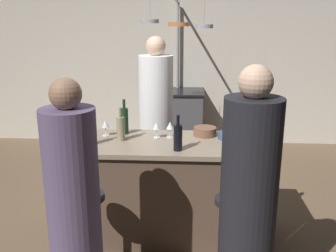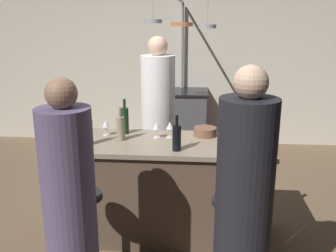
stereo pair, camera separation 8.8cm
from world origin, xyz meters
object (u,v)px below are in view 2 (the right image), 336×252
chef (158,122)px  pepper_mill (260,129)px  stove_range (181,120)px  wine_bottle_green (89,131)px  guest_right (243,210)px  wine_glass_near_right_guest (170,126)px  bar_stool_right (228,236)px  wine_bottle_amber (227,134)px  bar_stool_left (87,230)px  guest_left (70,210)px  wine_glass_by_chef (106,124)px  wine_bottle_red (125,120)px  wine_glass_near_left_guest (157,127)px  mixing_bowl_wooden (205,132)px  mixing_bowl_blue (229,136)px  wine_bottle_white (121,128)px  wine_bottle_dark (177,137)px

chef → pepper_mill: bearing=-40.4°
stove_range → wine_bottle_green: wine_bottle_green is taller
guest_right → wine_glass_near_right_guest: guest_right is taller
bar_stool_right → wine_bottle_amber: 0.81m
bar_stool_right → wine_bottle_green: wine_bottle_green is taller
bar_stool_left → guest_left: 0.54m
bar_stool_left → wine_glass_by_chef: 0.99m
bar_stool_right → wine_bottle_amber: size_ratio=2.19×
stove_range → wine_glass_near_right_guest: 2.39m
stove_range → bar_stool_left: (-0.56, -3.07, -0.07)m
chef → wine_bottle_red: (-0.23, -0.71, 0.21)m
wine_glass_near_left_guest → bar_stool_left: bearing=-122.2°
pepper_mill → wine_bottle_green: size_ratio=0.70×
stove_range → wine_glass_near_right_guest: size_ratio=6.10×
wine_bottle_green → wine_bottle_red: bearing=54.9°
guest_left → wine_glass_near_left_guest: guest_left is taller
chef → mixing_bowl_wooden: bearing=-54.9°
guest_right → pepper_mill: size_ratio=8.06×
wine_glass_near_right_guest → mixing_bowl_wooden: size_ratio=0.70×
stove_range → mixing_bowl_blue: (0.54, -2.33, 0.48)m
bar_stool_right → guest_right: size_ratio=0.40×
bar_stool_left → wine_glass_near_left_guest: bearing=57.8°
guest_left → wine_bottle_red: (0.13, 1.22, 0.28)m
bar_stool_left → guest_left: size_ratio=0.42×
bar_stool_left → wine_bottle_green: 0.81m
wine_bottle_red → wine_glass_near_right_guest: size_ratio=2.24×
wine_bottle_green → wine_glass_by_chef: wine_bottle_green is taller
wine_glass_near_right_guest → mixing_bowl_blue: size_ratio=0.76×
wine_bottle_green → wine_glass_by_chef: (0.08, 0.27, -0.01)m
wine_bottle_white → wine_bottle_green: wine_bottle_green is taller
wine_glass_near_left_guest → wine_glass_by_chef: size_ratio=1.00×
wine_bottle_red → stove_range: bearing=79.7°
mixing_bowl_wooden → stove_range: bearing=98.5°
wine_bottle_dark → wine_bottle_red: bearing=139.3°
wine_bottle_green → wine_bottle_dark: bearing=-6.9°
pepper_mill → wine_glass_near_right_guest: 0.79m
bar_stool_right → wine_bottle_amber: bearing=91.2°
pepper_mill → wine_bottle_dark: wine_bottle_dark is taller
mixing_bowl_blue → wine_bottle_red: bearing=174.0°
wine_bottle_red → pepper_mill: bearing=-5.9°
wine_glass_near_left_guest → wine_glass_near_right_guest: same height
stove_range → guest_right: bearing=-80.5°
wine_bottle_amber → wine_glass_near_left_guest: (-0.61, 0.24, -0.02)m
wine_bottle_white → wine_glass_by_chef: size_ratio=2.03×
stove_range → bar_stool_right: bearing=-80.5°
pepper_mill → wine_bottle_green: (-1.46, -0.22, 0.01)m
guest_right → wine_bottle_white: guest_right is taller
chef → mixing_bowl_blue: chef is taller
wine_bottle_amber → wine_glass_near_left_guest: 0.65m
wine_bottle_dark → mixing_bowl_wooden: bearing=61.1°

